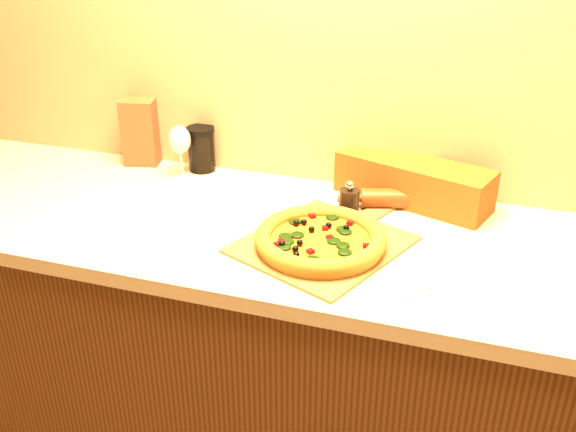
{
  "coord_description": "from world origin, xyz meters",
  "views": [
    {
      "loc": [
        0.35,
        0.01,
        1.68
      ],
      "look_at": [
        -0.09,
        1.38,
        0.96
      ],
      "focal_mm": 40.0,
      "sensor_mm": 36.0,
      "label": 1
    }
  ],
  "objects_px": {
    "pizza_peel": "(326,242)",
    "pepper_grinder": "(349,202)",
    "dark_jar": "(201,149)",
    "pizza": "(320,239)",
    "rolling_pin": "(411,199)",
    "wine_glass": "(180,141)"
  },
  "relations": [
    {
      "from": "pizza",
      "to": "rolling_pin",
      "type": "height_order",
      "value": "rolling_pin"
    },
    {
      "from": "rolling_pin",
      "to": "pizza",
      "type": "bearing_deg",
      "value": -120.11
    },
    {
      "from": "pizza",
      "to": "wine_glass",
      "type": "bearing_deg",
      "value": 149.78
    },
    {
      "from": "pizza_peel",
      "to": "pizza",
      "type": "height_order",
      "value": "pizza"
    },
    {
      "from": "pizza",
      "to": "dark_jar",
      "type": "relative_size",
      "value": 2.3
    },
    {
      "from": "rolling_pin",
      "to": "dark_jar",
      "type": "relative_size",
      "value": 2.84
    },
    {
      "from": "pizza",
      "to": "pepper_grinder",
      "type": "bearing_deg",
      "value": 83.16
    },
    {
      "from": "rolling_pin",
      "to": "dark_jar",
      "type": "xyz_separation_m",
      "value": [
        -0.67,
        0.07,
        0.04
      ]
    },
    {
      "from": "pizza",
      "to": "pepper_grinder",
      "type": "relative_size",
      "value": 3.11
    },
    {
      "from": "pizza_peel",
      "to": "pepper_grinder",
      "type": "distance_m",
      "value": 0.17
    },
    {
      "from": "pizza_peel",
      "to": "dark_jar",
      "type": "relative_size",
      "value": 3.94
    },
    {
      "from": "dark_jar",
      "to": "pizza",
      "type": "bearing_deg",
      "value": -37.6
    },
    {
      "from": "pizza",
      "to": "wine_glass",
      "type": "height_order",
      "value": "wine_glass"
    },
    {
      "from": "pizza_peel",
      "to": "wine_glass",
      "type": "height_order",
      "value": "wine_glass"
    },
    {
      "from": "pizza_peel",
      "to": "pepper_grinder",
      "type": "height_order",
      "value": "pepper_grinder"
    },
    {
      "from": "pizza_peel",
      "to": "pizza",
      "type": "xyz_separation_m",
      "value": [
        -0.01,
        -0.03,
        0.02
      ]
    },
    {
      "from": "rolling_pin",
      "to": "wine_glass",
      "type": "height_order",
      "value": "wine_glass"
    },
    {
      "from": "pizza_peel",
      "to": "rolling_pin",
      "type": "height_order",
      "value": "rolling_pin"
    },
    {
      "from": "pizza_peel",
      "to": "wine_glass",
      "type": "distance_m",
      "value": 0.61
    },
    {
      "from": "wine_glass",
      "to": "pizza",
      "type": "bearing_deg",
      "value": -30.22
    },
    {
      "from": "pizza_peel",
      "to": "rolling_pin",
      "type": "relative_size",
      "value": 1.39
    },
    {
      "from": "pizza_peel",
      "to": "pizza",
      "type": "distance_m",
      "value": 0.04
    }
  ]
}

